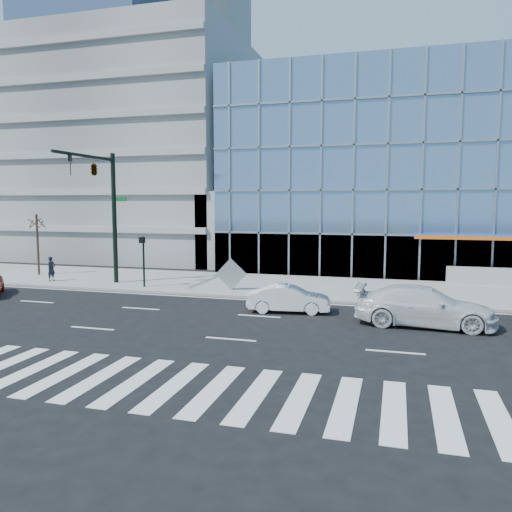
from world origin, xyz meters
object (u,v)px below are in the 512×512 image
at_px(street_tree_near, 37,222).
at_px(tilted_panel, 231,274).
at_px(pedestrian, 51,269).
at_px(traffic_signal, 100,185).
at_px(white_suv, 424,306).
at_px(white_sedan, 289,299).
at_px(ped_signal_post, 143,254).

height_order(street_tree_near, tilted_panel, street_tree_near).
height_order(street_tree_near, pedestrian, street_tree_near).
bearing_deg(traffic_signal, white_suv, -13.51).
height_order(white_sedan, pedestrian, pedestrian).
bearing_deg(pedestrian, white_suv, -94.32).
bearing_deg(ped_signal_post, street_tree_near, 164.94).
relative_size(ped_signal_post, white_suv, 0.53).
relative_size(ped_signal_post, pedestrian, 1.90).
xyz_separation_m(traffic_signal, white_suv, (18.12, -4.35, -5.34)).
relative_size(ped_signal_post, tilted_panel, 2.31).
relative_size(traffic_signal, street_tree_near, 1.89).
xyz_separation_m(ped_signal_post, white_suv, (15.62, -4.73, -1.31)).
bearing_deg(street_tree_near, white_sedan, -18.15).
xyz_separation_m(street_tree_near, white_sedan, (19.12, -6.27, -3.14)).
height_order(traffic_signal, tilted_panel, traffic_signal).
height_order(ped_signal_post, pedestrian, ped_signal_post).
height_order(traffic_signal, street_tree_near, traffic_signal).
relative_size(street_tree_near, pedestrian, 2.68).
distance_m(white_suv, tilted_panel, 11.48).
height_order(traffic_signal, ped_signal_post, traffic_signal).
relative_size(ped_signal_post, white_sedan, 0.77).
relative_size(white_suv, white_sedan, 1.47).
bearing_deg(white_suv, traffic_signal, 78.97).
distance_m(traffic_signal, pedestrian, 6.77).
relative_size(white_suv, tilted_panel, 4.38).
bearing_deg(street_tree_near, traffic_signal, -22.71).
bearing_deg(white_sedan, traffic_signal, 67.00).
xyz_separation_m(traffic_signal, tilted_panel, (7.85, 0.79, -5.10)).
distance_m(ped_signal_post, pedestrian, 6.85).
height_order(traffic_signal, white_sedan, traffic_signal).
height_order(ped_signal_post, tilted_panel, ped_signal_post).
relative_size(white_sedan, pedestrian, 2.45).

